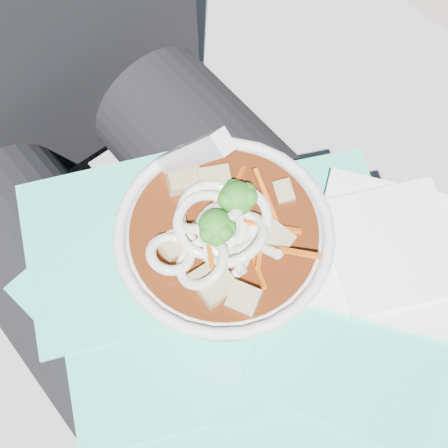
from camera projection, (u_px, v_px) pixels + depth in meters
ground at (216, 401)px, 1.07m from camera, size 20.00×20.00×0.00m
stone_ledge at (150, 293)px, 0.92m from camera, size 1.02×0.55×0.45m
lap at (210, 302)px, 0.60m from camera, size 0.34×0.48×0.14m
person_body at (150, 223)px, 0.61m from camera, size 0.34×0.94×0.99m
plastic_bag at (255, 305)px, 0.51m from camera, size 0.36×0.43×0.02m
napkins at (393, 249)px, 0.52m from camera, size 0.18×0.18×0.01m
udon_bowl at (224, 248)px, 0.46m from camera, size 0.18×0.18×0.20m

